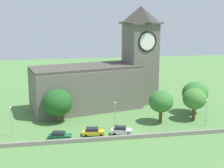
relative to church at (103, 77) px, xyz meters
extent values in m
plane|color=#517F42|center=(1.78, -3.84, -8.35)|extent=(200.00, 200.00, 0.00)
cube|color=#666056|center=(-4.82, -1.10, -2.79)|extent=(30.82, 18.65, 11.11)
cube|color=#47433C|center=(-4.82, -1.10, 3.11)|extent=(30.60, 17.68, 0.70)
cube|color=#666056|center=(11.12, 2.58, 2.96)|extent=(9.57, 9.57, 22.62)
cube|color=#4F4B43|center=(11.12, 2.58, 14.52)|extent=(11.10, 11.10, 0.50)
pyramid|color=#38352F|center=(11.12, 2.58, 16.96)|extent=(10.04, 10.04, 4.39)
cylinder|color=white|center=(12.03, -1.37, 9.75)|extent=(5.00, 1.26, 5.11)
torus|color=black|center=(12.03, -1.37, 9.75)|extent=(5.53, 1.70, 5.57)
cylinder|color=white|center=(15.07, 3.49, 9.75)|extent=(1.26, 5.00, 5.11)
torus|color=black|center=(15.07, 3.49, 9.75)|extent=(1.70, 5.53, 5.57)
cube|color=gray|center=(1.78, -24.23, -7.93)|extent=(52.17, 0.70, 0.84)
cube|color=#1E6B38|center=(-12.35, -22.03, -7.68)|extent=(5.05, 2.80, 0.75)
cube|color=#1E232B|center=(-12.59, -21.98, -7.01)|extent=(2.95, 2.15, 0.59)
cylinder|color=black|center=(-10.57, -21.46, -8.05)|extent=(0.65, 0.45, 0.60)
cylinder|color=black|center=(-10.96, -23.27, -8.05)|extent=(0.65, 0.45, 0.60)
cylinder|color=black|center=(-13.75, -20.78, -8.05)|extent=(0.65, 0.45, 0.60)
cylinder|color=black|center=(-14.13, -22.59, -8.05)|extent=(0.65, 0.45, 0.60)
cube|color=gold|center=(-5.25, -21.07, -7.65)|extent=(4.81, 2.40, 0.78)
cube|color=#1E232B|center=(-5.48, -21.04, -6.95)|extent=(2.76, 1.96, 0.62)
cylinder|color=black|center=(-3.58, -20.26, -8.04)|extent=(0.66, 0.41, 0.62)
cylinder|color=black|center=(-3.78, -22.19, -8.04)|extent=(0.66, 0.41, 0.62)
cylinder|color=black|center=(-6.72, -19.94, -8.04)|extent=(0.66, 0.41, 0.62)
cylinder|color=black|center=(-6.92, -21.87, -8.04)|extent=(0.66, 0.41, 0.62)
cube|color=silver|center=(0.75, -21.64, -7.56)|extent=(4.66, 2.67, 0.87)
cube|color=#1E232B|center=(0.54, -21.59, -6.78)|extent=(2.73, 2.04, 0.70)
cylinder|color=black|center=(2.40, -21.12, -8.00)|extent=(0.75, 0.46, 0.70)
cylinder|color=black|center=(2.01, -22.82, -8.00)|extent=(0.75, 0.46, 0.70)
cylinder|color=black|center=(-0.51, -20.46, -8.00)|extent=(0.75, 0.46, 0.70)
cylinder|color=black|center=(-0.89, -22.16, -8.00)|extent=(0.75, 0.46, 0.70)
cylinder|color=#9EA0A5|center=(-22.36, -18.67, -5.27)|extent=(0.14, 0.14, 6.16)
sphere|color=#F4EFCC|center=(-22.36, -18.67, -1.97)|extent=(0.44, 0.44, 0.44)
cylinder|color=#9EA0A5|center=(-0.06, -18.50, -5.30)|extent=(0.14, 0.14, 6.10)
sphere|color=#F4EFCC|center=(-0.06, -18.50, -2.03)|extent=(0.44, 0.44, 0.44)
cylinder|color=#9EA0A5|center=(21.15, -19.69, -5.35)|extent=(0.14, 0.14, 6.00)
sphere|color=#F4EFCC|center=(21.15, -19.69, -2.13)|extent=(0.44, 0.44, 0.44)
cylinder|color=brown|center=(22.43, -10.36, -6.89)|extent=(0.93, 0.93, 2.91)
ellipsoid|color=#33702D|center=(22.43, -10.36, -2.95)|extent=(6.64, 6.64, 5.97)
cylinder|color=brown|center=(11.46, -15.86, -6.78)|extent=(0.81, 0.81, 3.13)
ellipsoid|color=#33702D|center=(11.46, -15.86, -3.04)|extent=(5.79, 5.79, 5.21)
cylinder|color=brown|center=(20.07, -15.34, -6.71)|extent=(0.80, 0.80, 3.28)
ellipsoid|color=#427A33|center=(20.07, -15.34, -2.92)|extent=(5.72, 5.72, 5.15)
cylinder|color=brown|center=(-12.61, -10.97, -7.27)|extent=(1.01, 1.01, 2.16)
ellipsoid|color=#1E511E|center=(-12.61, -10.97, -3.48)|extent=(7.21, 7.21, 6.49)
camera|label=1|loc=(-12.47, -85.20, 17.53)|focal=51.26mm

